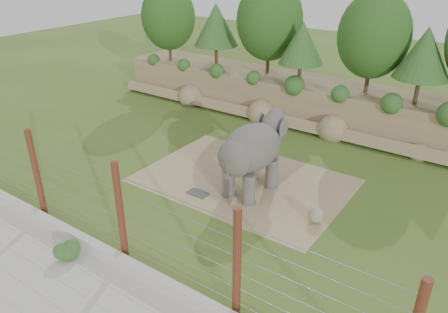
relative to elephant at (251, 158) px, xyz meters
The scene contains 10 objects.
ground 3.17m from the elephant, 119.84° to the right, with size 90.00×90.00×0.00m, color #446824.
back_embankment 10.64m from the elephant, 93.98° to the left, with size 30.00×5.52×8.77m.
dirt_patch 2.06m from the elephant, 138.74° to the left, with size 10.00×7.00×0.02m, color tan.
drain_grate 3.02m from the elephant, 139.75° to the right, with size 1.00×0.60×0.03m, color #262628.
elephant is the anchor object (origin of this frame).
stone_ball 3.93m from the elephant, ahead, with size 0.66×0.66×0.66m, color gray.
retaining_wall 7.56m from the elephant, 100.21° to the right, with size 26.00×0.35×0.50m, color beige.
walkway 9.54m from the elephant, 98.04° to the right, with size 26.00×4.00×0.01m, color beige.
barrier_fence 6.92m from the elephant, 100.94° to the right, with size 20.26×0.26×4.00m.
walkway_shrub 8.73m from the elephant, 110.21° to the right, with size 0.75×0.75×0.75m, color #2D5321.
Camera 1 is at (10.56, -13.16, 10.63)m, focal length 35.00 mm.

